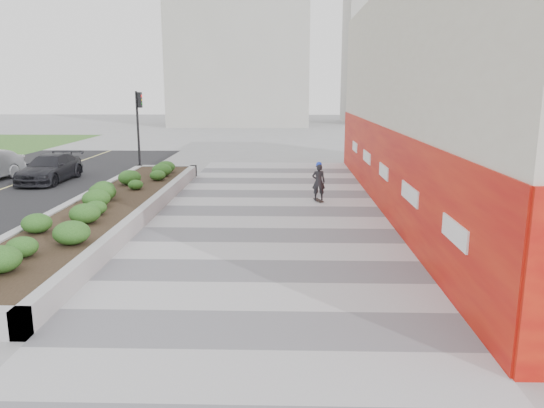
{
  "coord_description": "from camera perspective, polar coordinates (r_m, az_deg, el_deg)",
  "views": [
    {
      "loc": [
        0.53,
        -10.41,
        4.34
      ],
      "look_at": [
        0.13,
        4.4,
        1.1
      ],
      "focal_mm": 35.0,
      "sensor_mm": 36.0,
      "label": 1
    }
  ],
  "objects": [
    {
      "name": "ground",
      "position": [
        11.29,
        -1.29,
        -10.27
      ],
      "size": [
        160.0,
        160.0,
        0.0
      ],
      "primitive_type": "plane",
      "color": "gray",
      "rests_on": "ground"
    },
    {
      "name": "building",
      "position": [
        20.44,
        20.3,
        10.57
      ],
      "size": [
        6.04,
        24.08,
        8.0
      ],
      "color": "beige",
      "rests_on": "ground"
    },
    {
      "name": "distant_bldg_north_r",
      "position": [
        72.29,
        13.79,
        18.08
      ],
      "size": [
        14.0,
        10.0,
        24.0
      ],
      "primitive_type": "cube",
      "color": "#ADAAA3",
      "rests_on": "ground"
    },
    {
      "name": "manhole_cover",
      "position": [
        14.1,
        1.35,
        -5.59
      ],
      "size": [
        0.44,
        0.44,
        0.01
      ],
      "primitive_type": "cylinder",
      "color": "#595654",
      "rests_on": "ground"
    },
    {
      "name": "car_dark",
      "position": [
        27.22,
        -22.77,
        3.57
      ],
      "size": [
        1.92,
        4.48,
        1.29
      ],
      "primitive_type": "imported",
      "rotation": [
        0.0,
        0.0,
        -0.03
      ],
      "color": "black",
      "rests_on": "ground"
    },
    {
      "name": "skateboarder",
      "position": [
        20.68,
        5.03,
        2.42
      ],
      "size": [
        0.52,
        0.75,
        1.57
      ],
      "rotation": [
        0.0,
        0.0,
        0.3
      ],
      "color": "beige",
      "rests_on": "ground"
    },
    {
      "name": "distant_bldg_north_l",
      "position": [
        65.89,
        -3.42,
        17.24
      ],
      "size": [
        16.0,
        12.0,
        20.0
      ],
      "primitive_type": "cube",
      "color": "#ADAAA3",
      "rests_on": "ground"
    },
    {
      "name": "planter",
      "position": [
        18.84,
        -17.16,
        -0.23
      ],
      "size": [
        3.0,
        18.0,
        0.9
      ],
      "color": "#9E9EA0",
      "rests_on": "ground"
    },
    {
      "name": "walkway",
      "position": [
        14.1,
        -0.69,
        -5.57
      ],
      "size": [
        8.0,
        36.0,
        0.01
      ],
      "primitive_type": "cube",
      "color": "#A8A8AD",
      "rests_on": "ground"
    },
    {
      "name": "traffic_signal_near",
      "position": [
        29.01,
        -14.13,
        8.85
      ],
      "size": [
        0.33,
        0.28,
        4.2
      ],
      "color": "black",
      "rests_on": "ground"
    }
  ]
}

